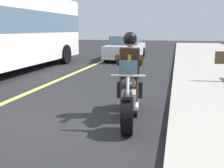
{
  "coord_description": "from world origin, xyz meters",
  "views": [
    {
      "loc": [
        4.53,
        2.09,
        1.79
      ],
      "look_at": [
        -0.41,
        0.9,
        0.75
      ],
      "focal_mm": 42.98,
      "sensor_mm": 36.0,
      "label": 1
    }
  ],
  "objects_px": {
    "rider_main": "(130,67)",
    "car_silver": "(126,48)",
    "motorcycle_main": "(129,97)",
    "bus_near": "(0,27)"
  },
  "relations": [
    {
      "from": "bus_near",
      "to": "rider_main",
      "type": "bearing_deg",
      "value": 55.09
    },
    {
      "from": "rider_main",
      "to": "car_silver",
      "type": "height_order",
      "value": "rider_main"
    },
    {
      "from": "motorcycle_main",
      "to": "bus_near",
      "type": "relative_size",
      "value": 0.2
    },
    {
      "from": "motorcycle_main",
      "to": "bus_near",
      "type": "xyz_separation_m",
      "value": [
        -4.37,
        -6.02,
        1.42
      ]
    },
    {
      "from": "rider_main",
      "to": "car_silver",
      "type": "xyz_separation_m",
      "value": [
        -10.62,
        -2.06,
        -0.35
      ]
    },
    {
      "from": "bus_near",
      "to": "motorcycle_main",
      "type": "bearing_deg",
      "value": 54.04
    },
    {
      "from": "rider_main",
      "to": "bus_near",
      "type": "relative_size",
      "value": 0.16
    },
    {
      "from": "bus_near",
      "to": "car_silver",
      "type": "distance_m",
      "value": 7.63
    },
    {
      "from": "rider_main",
      "to": "car_silver",
      "type": "bearing_deg",
      "value": -169.01
    },
    {
      "from": "car_silver",
      "to": "rider_main",
      "type": "bearing_deg",
      "value": 10.99
    }
  ]
}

